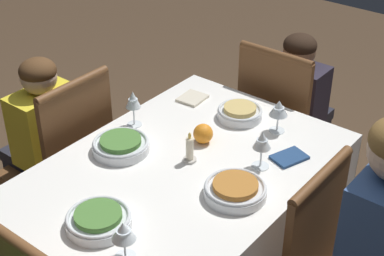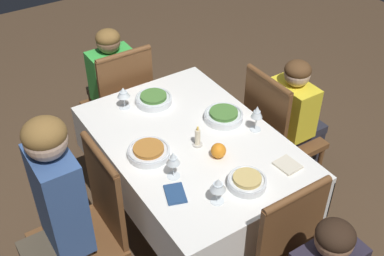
% 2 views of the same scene
% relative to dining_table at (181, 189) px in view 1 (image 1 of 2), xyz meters
% --- Properties ---
extents(dining_table, '(1.29, 0.89, 0.76)m').
position_rel_dining_table_xyz_m(dining_table, '(0.00, 0.00, 0.00)').
color(dining_table, white).
rests_on(dining_table, ground_plane).
extents(chair_south, '(0.41, 0.42, 0.96)m').
position_rel_dining_table_xyz_m(chair_south, '(0.02, -0.66, -0.14)').
color(chair_south, brown).
rests_on(chair_south, ground_plane).
extents(chair_west, '(0.42, 0.41, 0.96)m').
position_rel_dining_table_xyz_m(chair_west, '(-0.86, -0.05, -0.14)').
color(chair_west, brown).
rests_on(chair_west, ground_plane).
extents(person_child_yellow, '(0.30, 0.33, 1.00)m').
position_rel_dining_table_xyz_m(person_child_yellow, '(0.02, -0.83, -0.11)').
color(person_child_yellow, '#282833').
rests_on(person_child_yellow, ground_plane).
extents(person_child_dark, '(0.33, 0.30, 0.97)m').
position_rel_dining_table_xyz_m(person_child_dark, '(-1.04, -0.05, -0.12)').
color(person_child_dark, '#282833').
rests_on(person_child_dark, ground_plane).
extents(bowl_north, '(0.22, 0.22, 0.06)m').
position_rel_dining_table_xyz_m(bowl_north, '(0.01, 0.26, 0.13)').
color(bowl_north, silver).
rests_on(bowl_north, dining_table).
extents(wine_glass_north, '(0.07, 0.07, 0.15)m').
position_rel_dining_table_xyz_m(wine_glass_north, '(-0.19, 0.23, 0.22)').
color(wine_glass_north, white).
rests_on(wine_glass_north, dining_table).
extents(bowl_south, '(0.23, 0.23, 0.06)m').
position_rel_dining_table_xyz_m(bowl_south, '(0.06, -0.25, 0.13)').
color(bowl_south, silver).
rests_on(bowl_south, dining_table).
extents(wine_glass_south, '(0.06, 0.06, 0.16)m').
position_rel_dining_table_xyz_m(wine_glass_south, '(-0.12, -0.35, 0.22)').
color(wine_glass_south, white).
rests_on(wine_glass_south, dining_table).
extents(bowl_east, '(0.22, 0.22, 0.06)m').
position_rel_dining_table_xyz_m(bowl_east, '(0.42, 0.00, 0.13)').
color(bowl_east, silver).
rests_on(bowl_east, dining_table).
extents(wine_glass_east, '(0.08, 0.08, 0.14)m').
position_rel_dining_table_xyz_m(wine_glass_east, '(0.47, 0.17, 0.21)').
color(wine_glass_east, white).
rests_on(wine_glass_east, dining_table).
extents(bowl_west, '(0.19, 0.19, 0.06)m').
position_rel_dining_table_xyz_m(bowl_west, '(-0.44, -0.03, 0.13)').
color(bowl_west, silver).
rests_on(bowl_west, dining_table).
extents(wine_glass_west, '(0.08, 0.08, 0.14)m').
position_rel_dining_table_xyz_m(wine_glass_west, '(-0.45, 0.15, 0.21)').
color(wine_glass_west, white).
rests_on(wine_glass_west, dining_table).
extents(candle_centerpiece, '(0.05, 0.05, 0.13)m').
position_rel_dining_table_xyz_m(candle_centerpiece, '(-0.06, 0.00, 0.15)').
color(candle_centerpiece, beige).
rests_on(candle_centerpiece, dining_table).
extents(orange_fruit, '(0.08, 0.08, 0.08)m').
position_rel_dining_table_xyz_m(orange_fruit, '(-0.19, -0.04, 0.14)').
color(orange_fruit, orange).
rests_on(orange_fruit, dining_table).
extents(napkin_red_folded, '(0.13, 0.11, 0.01)m').
position_rel_dining_table_xyz_m(napkin_red_folded, '(-0.45, -0.29, 0.11)').
color(napkin_red_folded, beige).
rests_on(napkin_red_folded, dining_table).
extents(napkin_spare_side, '(0.15, 0.13, 0.01)m').
position_rel_dining_table_xyz_m(napkin_spare_side, '(-0.31, 0.29, 0.11)').
color(napkin_spare_side, navy).
rests_on(napkin_spare_side, dining_table).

